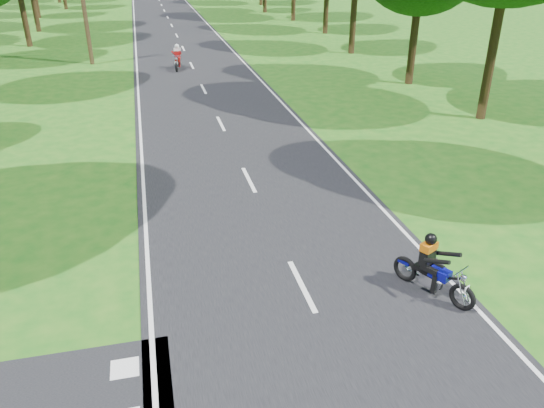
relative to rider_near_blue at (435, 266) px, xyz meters
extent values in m
plane|color=#185814|center=(-2.63, -1.07, -0.73)|extent=(160.00, 160.00, 0.00)
cube|color=black|center=(-2.63, 48.93, -0.72)|extent=(7.00, 140.00, 0.02)
cube|color=silver|center=(-2.63, 0.93, -0.70)|extent=(0.12, 2.00, 0.01)
cube|color=silver|center=(-2.63, 6.93, -0.70)|extent=(0.12, 2.00, 0.01)
cube|color=silver|center=(-2.63, 12.93, -0.70)|extent=(0.12, 2.00, 0.01)
cube|color=silver|center=(-2.63, 18.93, -0.70)|extent=(0.12, 2.00, 0.01)
cube|color=silver|center=(-2.63, 24.93, -0.70)|extent=(0.12, 2.00, 0.01)
cube|color=silver|center=(-2.63, 30.93, -0.70)|extent=(0.12, 2.00, 0.01)
cube|color=silver|center=(-2.63, 36.93, -0.70)|extent=(0.12, 2.00, 0.01)
cube|color=silver|center=(-2.63, 42.93, -0.70)|extent=(0.12, 2.00, 0.01)
cube|color=silver|center=(-2.63, 48.93, -0.70)|extent=(0.12, 2.00, 0.01)
cube|color=silver|center=(-2.63, 54.93, -0.70)|extent=(0.12, 2.00, 0.01)
cube|color=silver|center=(-2.63, 60.93, -0.70)|extent=(0.12, 2.00, 0.01)
cube|color=silver|center=(-2.63, 66.93, -0.70)|extent=(0.12, 2.00, 0.01)
cube|color=silver|center=(-5.93, 48.93, -0.70)|extent=(0.10, 140.00, 0.01)
cube|color=silver|center=(0.67, 48.93, -0.70)|extent=(0.10, 140.00, 0.01)
cube|color=silver|center=(-6.43, -0.77, -0.70)|extent=(0.50, 0.50, 0.01)
cylinder|color=black|center=(-13.46, 34.53, 1.43)|extent=(0.40, 0.40, 4.32)
cylinder|color=black|center=(-13.89, 42.03, 1.48)|extent=(0.40, 0.40, 4.40)
cylinder|color=black|center=(-15.24, 51.71, 0.87)|extent=(0.40, 0.40, 3.20)
cylinder|color=black|center=(8.43, 11.13, 1.55)|extent=(0.40, 0.40, 4.56)
cylinder|color=black|center=(8.29, 17.63, 1.02)|extent=(0.40, 0.40, 3.49)
cylinder|color=black|center=(8.43, 26.51, 1.12)|extent=(0.40, 0.40, 3.69)
cylinder|color=black|center=(9.54, 35.35, 1.15)|extent=(0.40, 0.40, 3.74)
camera|label=1|loc=(-5.55, -8.35, 6.13)|focal=35.00mm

